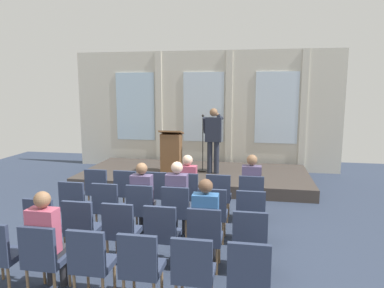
{
  "coord_description": "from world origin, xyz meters",
  "views": [
    {
      "loc": [
        1.55,
        -5.11,
        2.55
      ],
      "look_at": [
        0.15,
        2.76,
        1.27
      ],
      "focal_mm": 32.61,
      "sensor_mm": 36.0,
      "label": 1
    }
  ],
  "objects_px": {
    "chair_r2_c0": "(44,223)",
    "chair_r3_c3": "(141,264)",
    "chair_r1_c0": "(75,203)",
    "chair_r1_c5": "(250,213)",
    "audience_r0_c5": "(251,184)",
    "audience_r2_c4": "(206,219)",
    "chair_r3_c2": "(91,260)",
    "chair_r0_c5": "(251,196)",
    "chair_r2_c4": "(205,234)",
    "chair_r1_c3": "(177,209)",
    "chair_r2_c1": "(82,225)",
    "chair_r2_c2": "(121,228)",
    "chair_r0_c3": "(187,192)",
    "chair_r1_c4": "(213,211)",
    "audience_r0_c3": "(188,183)",
    "chair_r0_c2": "(157,191)",
    "chair_r2_c3": "(162,231)",
    "lectern": "(171,152)",
    "chair_r1_c1": "(108,205)",
    "chair_r1_c2": "(142,207)",
    "chair_r0_c0": "(99,188)",
    "chair_r0_c4": "(219,194)",
    "chair_r3_c4": "(193,269)",
    "audience_r3_c1": "(46,237)",
    "mic_stand": "(203,159)",
    "chair_r3_c5": "(249,274)",
    "audience_r1_c3": "(178,196)"
  },
  "relations": [
    {
      "from": "chair_r2_c0",
      "to": "audience_r2_c4",
      "type": "relative_size",
      "value": 0.71
    },
    {
      "from": "chair_r0_c3",
      "to": "chair_r3_c5",
      "type": "relative_size",
      "value": 1.0
    },
    {
      "from": "audience_r1_c3",
      "to": "chair_r2_c0",
      "type": "distance_m",
      "value": 2.13
    },
    {
      "from": "lectern",
      "to": "chair_r2_c4",
      "type": "relative_size",
      "value": 1.23
    },
    {
      "from": "chair_r1_c4",
      "to": "chair_r2_c4",
      "type": "height_order",
      "value": "same"
    },
    {
      "from": "chair_r0_c0",
      "to": "chair_r3_c3",
      "type": "bearing_deg",
      "value": -57.16
    },
    {
      "from": "chair_r0_c4",
      "to": "chair_r2_c1",
      "type": "relative_size",
      "value": 1.0
    },
    {
      "from": "audience_r0_c5",
      "to": "chair_r1_c1",
      "type": "bearing_deg",
      "value": -157.2
    },
    {
      "from": "chair_r3_c5",
      "to": "chair_r1_c0",
      "type": "bearing_deg",
      "value": 148.22
    },
    {
      "from": "chair_r1_c5",
      "to": "chair_r3_c3",
      "type": "xyz_separation_m",
      "value": [
        -1.23,
        -1.91,
        0.0
      ]
    },
    {
      "from": "lectern",
      "to": "chair_r1_c1",
      "type": "distance_m",
      "value": 3.51
    },
    {
      "from": "chair_r1_c0",
      "to": "chair_r1_c5",
      "type": "distance_m",
      "value": 3.08
    },
    {
      "from": "chair_r3_c3",
      "to": "chair_r3_c4",
      "type": "relative_size",
      "value": 1.0
    },
    {
      "from": "chair_r2_c4",
      "to": "audience_r3_c1",
      "type": "relative_size",
      "value": 0.71
    },
    {
      "from": "chair_r1_c2",
      "to": "chair_r2_c4",
      "type": "distance_m",
      "value": 1.56
    },
    {
      "from": "chair_r2_c0",
      "to": "chair_r3_c3",
      "type": "xyz_separation_m",
      "value": [
        1.85,
        -0.95,
        0.0
      ]
    },
    {
      "from": "chair_r1_c3",
      "to": "chair_r2_c4",
      "type": "xyz_separation_m",
      "value": [
        0.62,
        -0.95,
        0.0
      ]
    },
    {
      "from": "audience_r2_c4",
      "to": "lectern",
      "type": "bearing_deg",
      "value": 109.41
    },
    {
      "from": "chair_r1_c0",
      "to": "chair_r1_c5",
      "type": "bearing_deg",
      "value": 0.0
    },
    {
      "from": "audience_r2_c4",
      "to": "chair_r3_c2",
      "type": "bearing_deg",
      "value": -139.95
    },
    {
      "from": "audience_r0_c5",
      "to": "chair_r1_c0",
      "type": "bearing_deg",
      "value": -161.41
    },
    {
      "from": "chair_r0_c5",
      "to": "chair_r2_c2",
      "type": "bearing_deg",
      "value": -134.08
    },
    {
      "from": "chair_r1_c1",
      "to": "chair_r3_c3",
      "type": "xyz_separation_m",
      "value": [
        1.23,
        -1.91,
        0.0
      ]
    },
    {
      "from": "chair_r3_c5",
      "to": "audience_r2_c4",
      "type": "bearing_deg",
      "value": 120.74
    },
    {
      "from": "chair_r1_c2",
      "to": "chair_r1_c5",
      "type": "bearing_deg",
      "value": 0.0
    },
    {
      "from": "audience_r0_c3",
      "to": "chair_r2_c1",
      "type": "height_order",
      "value": "audience_r0_c3"
    },
    {
      "from": "chair_r0_c2",
      "to": "chair_r2_c3",
      "type": "bearing_deg",
      "value": -72.11
    },
    {
      "from": "chair_r1_c1",
      "to": "chair_r1_c2",
      "type": "distance_m",
      "value": 0.62
    },
    {
      "from": "chair_r2_c2",
      "to": "chair_r1_c3",
      "type": "bearing_deg",
      "value": 57.16
    },
    {
      "from": "audience_r0_c3",
      "to": "chair_r1_c5",
      "type": "height_order",
      "value": "audience_r0_c3"
    },
    {
      "from": "chair_r1_c2",
      "to": "chair_r1_c4",
      "type": "xyz_separation_m",
      "value": [
        1.23,
        0.0,
        0.0
      ]
    },
    {
      "from": "mic_stand",
      "to": "chair_r0_c3",
      "type": "distance_m",
      "value": 2.83
    },
    {
      "from": "audience_r3_c1",
      "to": "chair_r3_c5",
      "type": "relative_size",
      "value": 1.41
    },
    {
      "from": "chair_r2_c0",
      "to": "chair_r3_c4",
      "type": "distance_m",
      "value": 2.64
    },
    {
      "from": "chair_r0_c5",
      "to": "chair_r2_c4",
      "type": "bearing_deg",
      "value": -107.89
    },
    {
      "from": "chair_r1_c5",
      "to": "chair_r3_c3",
      "type": "distance_m",
      "value": 2.27
    },
    {
      "from": "audience_r0_c3",
      "to": "chair_r1_c1",
      "type": "relative_size",
      "value": 1.35
    },
    {
      "from": "chair_r1_c5",
      "to": "chair_r3_c4",
      "type": "bearing_deg",
      "value": -107.89
    },
    {
      "from": "chair_r0_c3",
      "to": "chair_r0_c5",
      "type": "distance_m",
      "value": 1.23
    },
    {
      "from": "chair_r0_c3",
      "to": "chair_r0_c2",
      "type": "bearing_deg",
      "value": 180.0
    },
    {
      "from": "chair_r0_c3",
      "to": "chair_r1_c4",
      "type": "xyz_separation_m",
      "value": [
        0.62,
        -0.95,
        0.0
      ]
    },
    {
      "from": "chair_r1_c5",
      "to": "chair_r2_c4",
      "type": "bearing_deg",
      "value": -122.84
    },
    {
      "from": "mic_stand",
      "to": "audience_r0_c5",
      "type": "relative_size",
      "value": 1.18
    },
    {
      "from": "chair_r2_c1",
      "to": "chair_r2_c2",
      "type": "height_order",
      "value": "same"
    },
    {
      "from": "lectern",
      "to": "chair_r0_c2",
      "type": "xyz_separation_m",
      "value": [
        0.3,
        -2.52,
        -0.32
      ]
    },
    {
      "from": "chair_r1_c4",
      "to": "chair_r2_c1",
      "type": "bearing_deg",
      "value": -152.69
    },
    {
      "from": "audience_r0_c3",
      "to": "chair_r1_c3",
      "type": "height_order",
      "value": "audience_r0_c3"
    },
    {
      "from": "chair_r0_c4",
      "to": "chair_r0_c3",
      "type": "bearing_deg",
      "value": 180.0
    },
    {
      "from": "chair_r0_c5",
      "to": "chair_r1_c3",
      "type": "xyz_separation_m",
      "value": [
        -1.23,
        -0.95,
        0.0
      ]
    },
    {
      "from": "chair_r0_c2",
      "to": "chair_r0_c3",
      "type": "bearing_deg",
      "value": 0.0
    }
  ]
}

